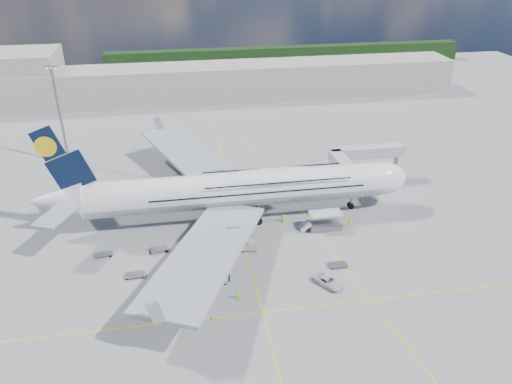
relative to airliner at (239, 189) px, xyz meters
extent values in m
plane|color=gray|center=(-0.26, -10.00, -6.87)|extent=(300.00, 300.00, 0.00)
cube|color=yellow|center=(-0.26, -10.00, -6.86)|extent=(0.25, 220.00, 0.01)
cube|color=yellow|center=(-0.26, -30.00, -6.86)|extent=(120.00, 0.25, 0.01)
cube|color=yellow|center=(13.74, 0.00, -6.86)|extent=(14.16, 99.06, 0.01)
cylinder|color=white|center=(-0.26, 0.00, -0.07)|extent=(62.00, 7.20, 7.20)
cylinder|color=#9EA0A5|center=(-0.26, 0.00, -0.22)|extent=(60.76, 7.13, 7.13)
ellipsoid|color=white|center=(7.74, 0.00, 1.91)|extent=(36.00, 6.84, 3.76)
ellipsoid|color=white|center=(30.74, 0.00, -0.07)|extent=(11.52, 7.20, 7.20)
ellipsoid|color=black|center=(33.98, 0.00, 0.53)|extent=(3.84, 4.16, 1.44)
cone|color=white|center=(-35.76, 0.00, 0.73)|extent=(10.00, 6.84, 6.84)
cube|color=black|center=(-33.76, 0.00, 9.53)|extent=(11.02, 0.46, 14.61)
cylinder|color=yellow|center=(-35.86, 0.00, 12.03)|extent=(4.00, 0.60, 4.00)
cube|color=#999EA3|center=(-8.26, 20.00, -1.27)|extent=(25.49, 39.15, 3.35)
cube|color=#999EA3|center=(-8.26, -20.00, -1.27)|extent=(25.49, 39.15, 3.35)
cylinder|color=#B7BABF|center=(-3.26, 12.50, -3.67)|extent=(5.20, 3.50, 3.50)
cylinder|color=#B7BABF|center=(-7.76, 23.00, -3.67)|extent=(5.20, 3.50, 3.50)
cylinder|color=#B7BABF|center=(-3.26, -12.50, -3.67)|extent=(5.20, 3.50, 3.50)
cylinder|color=#B7BABF|center=(-7.76, -23.00, -3.67)|extent=(5.20, 3.50, 3.50)
cylinder|color=gray|center=(24.74, 0.00, -4.67)|extent=(0.44, 0.44, 3.80)
cylinder|color=black|center=(24.74, 0.00, -6.22)|extent=(1.30, 0.90, 1.30)
cylinder|color=gray|center=(-0.26, 0.00, -4.67)|extent=(0.56, 0.56, 3.80)
cylinder|color=black|center=(-0.26, 3.20, -6.12)|extent=(1.50, 0.90, 1.50)
cube|color=#B7B7BC|center=(24.74, 8.60, 0.23)|extent=(3.00, 10.00, 2.60)
cube|color=#B7B7BC|center=(32.74, 13.60, 0.23)|extent=(18.00, 3.00, 2.60)
cylinder|color=gray|center=(26.74, 11.60, -3.32)|extent=(0.80, 0.80, 7.10)
cylinder|color=black|center=(26.74, 11.60, -6.42)|extent=(0.90, 0.80, 0.90)
cylinder|color=gray|center=(40.74, 13.60, -3.32)|extent=(1.00, 1.00, 7.10)
cube|color=gray|center=(40.74, 13.60, -6.47)|extent=(2.00, 2.00, 0.80)
cylinder|color=#B7B7BC|center=(24.74, 4.80, 0.23)|extent=(3.60, 3.60, 2.80)
cube|color=silver|center=(16.74, -7.10, -3.37)|extent=(6.50, 3.20, 0.35)
cube|color=gray|center=(16.74, -7.10, -6.32)|extent=(6.50, 3.20, 1.10)
cube|color=gray|center=(16.74, -7.10, -4.82)|extent=(0.22, 1.99, 3.00)
cylinder|color=black|center=(14.14, -8.30, -6.52)|extent=(0.70, 0.30, 0.70)
cube|color=silver|center=(12.54, -7.10, -5.87)|extent=(2.16, 2.60, 1.60)
cylinder|color=gray|center=(-40.26, 35.00, 5.63)|extent=(0.70, 0.70, 25.00)
cube|color=gray|center=(-40.26, 35.00, 18.33)|extent=(3.00, 0.40, 0.60)
cube|color=#B2AD9E|center=(-0.26, 85.00, -0.87)|extent=(180.00, 16.00, 12.00)
cube|color=#193814|center=(39.74, 130.00, -2.87)|extent=(160.00, 6.00, 8.00)
cube|color=gray|center=(-16.77, -9.78, -6.47)|extent=(3.75, 2.65, 0.20)
cylinder|color=black|center=(-18.13, -10.46, -6.62)|extent=(0.50, 0.20, 0.50)
cylinder|color=black|center=(-15.42, -9.10, -6.62)|extent=(0.50, 0.20, 0.50)
cube|color=gray|center=(-20.98, -17.09, -6.47)|extent=(3.43, 1.89, 0.20)
cylinder|color=black|center=(-22.34, -17.77, -6.62)|extent=(0.50, 0.20, 0.50)
cylinder|color=black|center=(-19.62, -16.42, -6.62)|extent=(0.50, 0.20, 0.50)
cube|color=gray|center=(-6.72, -21.51, -6.51)|extent=(3.44, 2.47, 0.19)
cylinder|color=black|center=(-7.96, -22.13, -6.64)|extent=(0.45, 0.19, 0.45)
cylinder|color=black|center=(-5.48, -20.89, -6.64)|extent=(0.45, 0.19, 0.45)
cube|color=silver|center=(-6.72, -21.51, -5.68)|extent=(2.62, 2.14, 1.55)
cube|color=gray|center=(-27.04, -9.72, -6.50)|extent=(3.39, 2.19, 0.19)
cylinder|color=black|center=(-28.31, -10.35, -6.64)|extent=(0.46, 0.19, 0.46)
cylinder|color=black|center=(-25.78, -9.09, -6.64)|extent=(0.46, 0.19, 0.46)
cube|color=gray|center=(15.40, -20.10, -6.48)|extent=(3.41, 1.89, 0.20)
cylinder|color=black|center=(14.06, -20.77, -6.62)|extent=(0.49, 0.20, 0.49)
cylinder|color=black|center=(16.74, -19.43, -6.62)|extent=(0.49, 0.20, 0.49)
cube|color=gray|center=(0.04, -12.37, -6.48)|extent=(3.56, 2.31, 0.20)
cylinder|color=black|center=(-1.28, -13.03, -6.63)|extent=(0.48, 0.20, 0.48)
cylinder|color=black|center=(1.36, -11.71, -6.63)|extent=(0.48, 0.20, 0.48)
cube|color=silver|center=(0.04, -12.37, -5.60)|extent=(2.67, 2.05, 1.65)
cube|color=white|center=(-4.71, -12.46, -6.22)|extent=(2.83, 1.89, 1.20)
cube|color=black|center=(-4.71, -12.46, -5.48)|extent=(1.20, 1.33, 0.46)
cylinder|color=black|center=(-5.64, -12.97, -6.57)|extent=(0.59, 0.23, 0.59)
cylinder|color=black|center=(-3.79, -11.96, -6.57)|extent=(0.59, 0.23, 0.59)
cube|color=gray|center=(-5.45, 9.67, -5.86)|extent=(6.92, 3.98, 2.01)
cube|color=white|center=(-6.16, 9.67, -3.96)|extent=(5.30, 3.65, 2.21)
cube|color=white|center=(-2.94, 9.67, -4.96)|extent=(2.33, 2.69, 1.61)
cube|color=black|center=(-2.24, 9.67, -4.76)|extent=(0.65, 1.98, 0.90)
cylinder|color=black|center=(-3.25, 8.52, -6.32)|extent=(1.10, 0.35, 1.10)
cylinder|color=black|center=(-7.66, 10.83, -6.32)|extent=(1.10, 0.35, 1.10)
cube|color=orange|center=(-6.16, 9.67, -4.66)|extent=(5.36, 3.71, 0.50)
cube|color=gray|center=(-8.89, 36.39, -5.86)|extent=(6.89, 3.63, 2.01)
cube|color=white|center=(-9.59, 36.39, -3.95)|extent=(5.23, 3.40, 2.21)
cube|color=white|center=(-6.37, 36.39, -4.96)|extent=(2.22, 2.62, 1.61)
cube|color=black|center=(-5.67, 36.39, -4.75)|extent=(0.53, 2.01, 0.91)
cylinder|color=black|center=(-6.67, 35.23, -6.31)|extent=(1.11, 0.35, 1.11)
cylinder|color=black|center=(-11.10, 37.54, -6.31)|extent=(1.11, 0.35, 1.11)
imported|color=silver|center=(12.02, -25.03, -6.10)|extent=(5.20, 5.99, 1.53)
imported|color=#CAFB1A|center=(28.03, 1.65, -6.01)|extent=(0.75, 0.66, 1.72)
imported|color=#E6F619|center=(21.72, -7.49, -5.95)|extent=(1.10, 1.14, 1.84)
imported|color=#AAFB1A|center=(-11.38, -10.29, -5.99)|extent=(0.55, 1.07, 1.75)
imported|color=#B2FF1A|center=(8.77, -3.13, -5.98)|extent=(1.00, 1.03, 1.78)
imported|color=#A5F319|center=(-3.74, -26.22, -6.05)|extent=(1.22, 0.98, 1.64)
cone|color=orange|center=(32.85, 4.49, -6.63)|extent=(0.38, 0.38, 0.49)
cube|color=orange|center=(32.85, 4.49, -6.86)|extent=(0.33, 0.33, 0.03)
cone|color=orange|center=(-4.73, 7.44, -6.63)|extent=(0.38, 0.38, 0.48)
cube|color=orange|center=(-4.73, 7.44, -6.86)|extent=(0.32, 0.32, 0.03)
cone|color=orange|center=(-6.87, 25.14, -6.58)|extent=(0.45, 0.45, 0.57)
cube|color=orange|center=(-6.87, 25.14, -6.85)|extent=(0.39, 0.39, 0.03)
cone|color=orange|center=(-15.58, -8.09, -6.62)|extent=(0.40, 0.40, 0.50)
cube|color=orange|center=(-15.58, -8.09, -6.85)|extent=(0.34, 0.34, 0.03)
cone|color=orange|center=(-8.55, -30.26, -6.59)|extent=(0.44, 0.44, 0.56)
cube|color=orange|center=(-8.55, -30.26, -6.85)|extent=(0.38, 0.38, 0.03)
cone|color=orange|center=(-42.81, 4.26, -6.55)|extent=(0.49, 0.49, 0.63)
cube|color=orange|center=(-42.81, 4.26, -6.85)|extent=(0.43, 0.43, 0.03)
camera|label=1|loc=(-11.54, -90.65, 47.70)|focal=35.00mm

